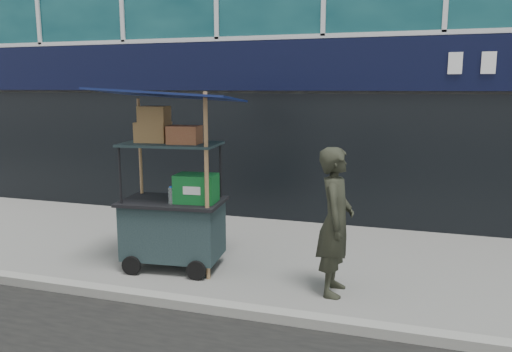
% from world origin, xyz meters
% --- Properties ---
extents(ground, '(80.00, 80.00, 0.00)m').
position_xyz_m(ground, '(0.00, 0.00, 0.00)').
color(ground, slate).
rests_on(ground, ground).
extents(curb, '(80.00, 0.18, 0.12)m').
position_xyz_m(curb, '(0.00, -0.20, 0.06)').
color(curb, gray).
rests_on(curb, ground).
extents(vendor_cart, '(1.99, 1.49, 2.52)m').
position_xyz_m(vendor_cart, '(-1.52, 0.97, 0.88)').
color(vendor_cart, '#19282A').
rests_on(vendor_cart, ground).
extents(vendor_man, '(0.45, 0.67, 1.82)m').
position_xyz_m(vendor_man, '(0.75, 0.76, 0.91)').
color(vendor_man, '#27291E').
rests_on(vendor_man, ground).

